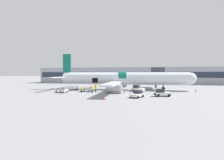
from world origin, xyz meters
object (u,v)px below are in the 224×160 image
Objects in this scene: baggage_cart_empty at (62,91)px; ground_crew_driver at (96,89)px; baggage_tug_mid at (137,94)px; ground_crew_supervisor at (92,89)px; baggage_tug_lead at (162,93)px; baggage_cart_queued at (73,88)px; ground_crew_loader_b at (96,87)px; airplane at (121,79)px; ground_crew_loader_a at (81,89)px; baggage_cart_loading at (87,90)px; baggage_tug_rear at (138,89)px.

ground_crew_driver is (8.00, 2.24, 0.37)m from baggage_cart_empty.
ground_crew_supervisor is at bearing 155.27° from baggage_tug_mid.
baggage_tug_mid is at bearing -154.41° from baggage_tug_lead.
ground_crew_loader_b is (6.35, 0.72, 0.42)m from baggage_cart_queued.
airplane reaches higher than baggage_tug_mid.
ground_crew_loader_a is at bearing -111.24° from ground_crew_loader_b.
baggage_cart_empty is 9.01m from ground_crew_loader_b.
airplane is 9.55m from ground_crew_driver.
baggage_cart_empty is 2.27× the size of ground_crew_supervisor.
baggage_cart_loading reaches higher than baggage_cart_empty.
baggage_tug_mid is 15.19m from ground_crew_loader_b.
baggage_cart_queued is (-17.75, 9.32, -0.05)m from baggage_tug_mid.
ground_crew_driver is (2.72, -1.14, 0.31)m from baggage_cart_loading.
baggage_tug_mid is 18.83m from baggage_cart_empty.
airplane is 10.03× the size of baggage_cart_empty.
ground_crew_loader_b is (-16.40, 7.64, 0.31)m from baggage_tug_lead.
ground_crew_loader_b reaches higher than baggage_tug_mid.
baggage_cart_empty is (-13.57, -9.61, -2.75)m from airplane.
ground_crew_driver is (-5.58, -7.38, -2.38)m from airplane.
ground_crew_loader_a is 1.00× the size of ground_crew_driver.
airplane is 10.72m from baggage_cart_loading.
baggage_cart_loading is at bearing 157.18° from ground_crew_driver.
ground_crew_loader_b is at bearing 6.49° from baggage_cart_queued.
airplane is 9.58× the size of baggage_cart_queued.
ground_crew_loader_a is (-13.47, -4.63, 0.07)m from baggage_tug_rear.
baggage_tug_lead is 1.98× the size of ground_crew_supervisor.
ground_crew_loader_a is at bearing 172.56° from baggage_tug_lead.
baggage_cart_queued is at bearing 83.35° from baggage_cart_empty.
ground_crew_loader_b is at bearing 176.99° from baggage_tug_rear.
baggage_cart_loading is (-13.05, 7.69, -0.09)m from baggage_tug_mid.
ground_crew_driver reaches higher than baggage_tug_mid.
ground_crew_loader_a reaches higher than ground_crew_driver.
ground_crew_loader_a is 0.89× the size of ground_crew_supervisor.
ground_crew_loader_a is (-18.43, 2.41, 0.16)m from baggage_tug_lead.
ground_crew_driver is at bearing 15.65° from baggage_cart_empty.
baggage_tug_rear reaches higher than baggage_cart_queued.
baggage_tug_mid is at bearing -19.69° from ground_crew_loader_a.
ground_crew_supervisor reaches higher than baggage_tug_rear.
ground_crew_loader_b reaches higher than baggage_cart_loading.
airplane is 15.32m from baggage_tug_lead.
baggage_cart_loading is at bearing 163.65° from baggage_tug_lead.
baggage_tug_lead reaches higher than baggage_tug_mid.
baggage_cart_empty is (-0.58, -5.01, -0.11)m from baggage_cart_queued.
ground_crew_driver is (-15.34, 4.15, 0.15)m from baggage_tug_lead.
airplane is at bearing 52.90° from ground_crew_driver.
airplane is 25.57× the size of ground_crew_loader_a.
baggage_cart_empty is at bearing -164.35° from ground_crew_driver.
baggage_cart_empty is 2.55× the size of ground_crew_loader_a.
airplane is 14.94m from baggage_tug_mid.
ground_crew_loader_b is 1.18× the size of ground_crew_driver.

